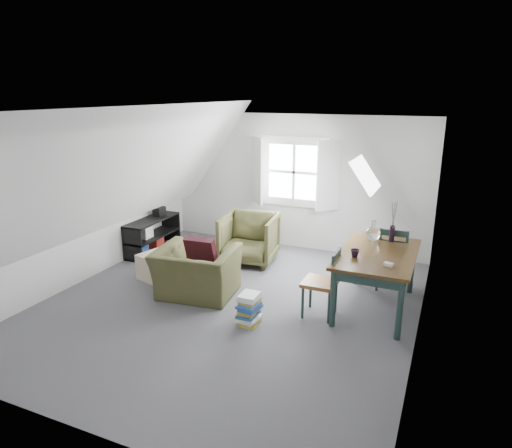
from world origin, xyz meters
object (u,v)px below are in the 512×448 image
at_px(armchair_near, 197,295).
at_px(dining_table, 377,260).
at_px(dining_chair_far, 393,257).
at_px(media_shelf, 151,237).
at_px(magazine_stack, 249,309).
at_px(armchair_far, 249,261).
at_px(dining_chair_near, 323,282).
at_px(ottoman, 163,266).

xyz_separation_m(armchair_near, dining_table, (2.45, 0.62, 0.71)).
height_order(dining_chair_far, media_shelf, dining_chair_far).
xyz_separation_m(dining_chair_far, magazine_stack, (-1.52, -1.84, -0.31)).
xyz_separation_m(armchair_near, armchair_far, (0.13, 1.57, 0.00)).
bearing_deg(dining_chair_far, magazine_stack, 43.76).
bearing_deg(media_shelf, dining_chair_near, -13.68).
height_order(media_shelf, magazine_stack, media_shelf).
relative_size(armchair_far, magazine_stack, 2.32).
distance_m(media_shelf, magazine_stack, 3.30).
relative_size(armchair_far, dining_chair_near, 1.00).
height_order(armchair_far, magazine_stack, armchair_far).
relative_size(armchair_far, media_shelf, 0.76).
distance_m(armchair_far, dining_table, 2.61).
distance_m(armchair_far, magazine_stack, 2.25).
height_order(armchair_far, dining_table, dining_table).
relative_size(armchair_near, magazine_stack, 2.75).
xyz_separation_m(dining_table, dining_chair_near, (-0.60, -0.50, -0.22)).
xyz_separation_m(ottoman, dining_table, (3.28, 0.28, 0.50)).
distance_m(armchair_near, dining_chair_far, 2.97).
relative_size(media_shelf, magazine_stack, 3.06).
bearing_deg(dining_table, dining_chair_near, -140.66).
distance_m(armchair_near, dining_table, 2.63).
bearing_deg(armchair_far, media_shelf, -178.97).
bearing_deg(dining_chair_far, ottoman, 10.24).
relative_size(armchair_near, ottoman, 1.81).
bearing_deg(dining_chair_near, armchair_far, -116.58).
bearing_deg(armchair_near, dining_chair_near, 176.31).
xyz_separation_m(armchair_near, dining_chair_far, (2.58, 1.37, 0.51)).
bearing_deg(ottoman, armchair_near, -22.35).
bearing_deg(armchair_near, magazine_stack, 148.67).
distance_m(armchair_near, magazine_stack, 1.17).
relative_size(ottoman, magazine_stack, 1.52).
distance_m(ottoman, dining_table, 3.33).
bearing_deg(armchair_far, dining_table, -30.03).
bearing_deg(media_shelf, armchair_near, -32.23).
xyz_separation_m(dining_table, dining_chair_far, (0.13, 0.75, -0.19)).
distance_m(ottoman, media_shelf, 1.31).
relative_size(armchair_near, armchair_far, 1.19).
bearing_deg(media_shelf, armchair_far, 13.19).
bearing_deg(ottoman, dining_chair_near, -4.74).
bearing_deg(ottoman, media_shelf, 133.69).
bearing_deg(media_shelf, dining_table, -4.63).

